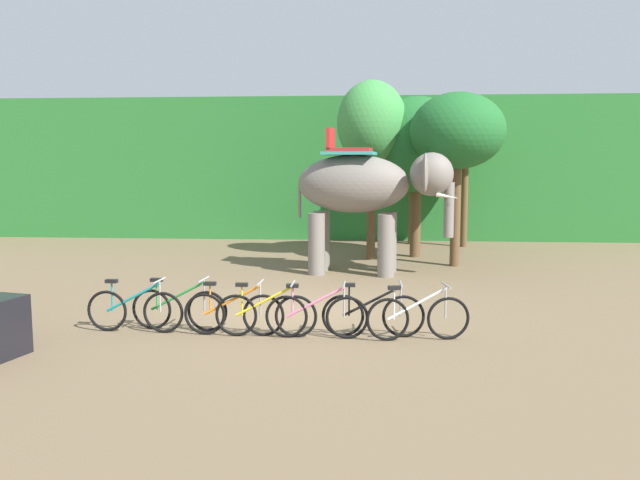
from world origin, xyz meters
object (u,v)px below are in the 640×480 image
Objects in this scene: bike_white at (418,317)px; bike_orange at (234,313)px; bike_yellow at (266,314)px; bike_pink at (316,315)px; bike_teal at (135,310)px; tree_far_right at (466,136)px; bike_black at (373,314)px; tree_center at (417,145)px; tree_center_left at (458,132)px; tree_right at (414,147)px; tree_far_left at (372,125)px; bike_green at (179,308)px; elephant at (366,189)px.

bike_orange is at bearing 178.92° from bike_white.
bike_yellow and bike_pink have the same top height.
bike_teal is at bearing 178.32° from bike_white.
bike_black is at bearing -104.76° from tree_far_right.
tree_center is 10.50m from bike_yellow.
tree_center_left reaches higher than bike_teal.
tree_center is at bearing -92.42° from tree_right.
bike_orange is 0.55m from bike_yellow.
bike_yellow is at bearing -104.16° from tree_right.
bike_teal is at bearing -114.53° from tree_far_left.
tree_far_left is 3.10× the size of bike_pink.
tree_right reaches higher than tree_center_left.
tree_far_right is at bearing -21.53° from tree_right.
tree_far_right is 14.44m from bike_teal.
tree_far_left reaches higher than tree_center_left.
bike_orange is at bearing -106.49° from tree_right.
tree_far_right is 12.89m from bike_black.
tree_right is 1.01× the size of tree_center_left.
bike_teal is 1.73m from bike_orange.
tree_far_left is 9.92m from bike_green.
tree_center is 10.06m from bike_white.
bike_green is at bearing 12.87° from bike_teal.
tree_center_left is 2.82× the size of bike_black.
bike_green is at bearing -116.65° from tree_center.
tree_center_left is 2.82× the size of bike_yellow.
bike_orange is at bearing 177.41° from bike_pink.
bike_teal and bike_green have the same top height.
bike_yellow is (2.28, -0.12, 0.00)m from bike_teal.
bike_pink is (1.40, -0.06, 0.00)m from bike_orange.
bike_teal is at bearing -179.93° from bike_black.
elephant reaches higher than bike_pink.
tree_far_right is 13.95m from bike_green.
bike_green is 1.00× the size of bike_yellow.
elephant is 2.46× the size of bike_pink.
tree_center reaches higher than bike_green.
tree_center is 1.16× the size of elephant.
tree_right reaches higher than bike_white.
bike_black is (0.04, -8.79, -3.62)m from tree_far_left.
elephant reaches higher than bike_white.
bike_orange is 1.40m from bike_pink.
bike_white is (-2.44, -12.16, -3.43)m from tree_far_right.
elephant is 2.46× the size of bike_yellow.
tree_far_right is at bearing 71.41° from bike_pink.
bike_white is at bearing -93.26° from tree_right.
tree_far_left is 3.10× the size of bike_yellow.
tree_center is 9.99m from bike_black.
tree_right is at bearing 69.07° from bike_green.
bike_orange and bike_white have the same top height.
bike_yellow is (1.56, -0.29, 0.00)m from bike_green.
bike_white is at bearing -4.30° from bike_green.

